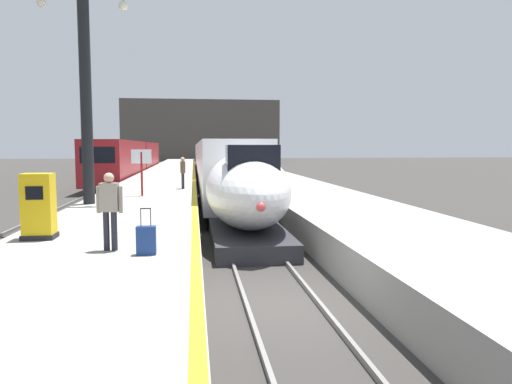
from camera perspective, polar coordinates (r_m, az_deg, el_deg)
The scene contains 17 objects.
ground_plane at distance 10.41m, azimuth 3.01°, elevation -13.09°, with size 260.00×260.00×0.00m, color #33302D.
platform_left at distance 34.64m, azimuth -11.07°, elevation 0.68°, with size 4.80×110.00×1.05m, color gray.
platform_right at distance 35.06m, azimuth 2.26°, elevation 0.83°, with size 4.80×110.00×1.05m, color gray.
platform_left_safety_stripe at distance 34.53m, azimuth -7.30°, elevation 1.60°, with size 0.20×107.80×0.01m, color yellow.
rail_main_left at distance 37.36m, azimuth -5.73°, elevation 0.37°, with size 0.08×110.00×0.12m, color slate.
rail_main_right at distance 37.44m, azimuth -3.43°, elevation 0.40°, with size 0.08×110.00×0.12m, color slate.
rail_secondary_left at distance 38.01m, azimuth -18.03°, elevation 0.22°, with size 0.08×110.00×0.12m, color slate.
rail_secondary_right at distance 37.76m, azimuth -15.79°, elevation 0.25°, with size 0.08×110.00×0.12m, color slate.
highspeed_train_main at distance 49.86m, azimuth -5.30°, elevation 3.82°, with size 2.92×75.64×3.60m.
regional_train_adjacent at distance 51.56m, azimuth -14.41°, elevation 3.90°, with size 2.85×36.60×3.80m.
station_column_mid at distance 20.26m, azimuth -19.53°, elevation 13.48°, with size 4.00×0.68×8.59m.
passenger_near_edge at distance 10.87m, azimuth -16.89°, elevation -1.49°, with size 0.57×0.27×1.69m.
passenger_mid_platform at distance 26.12m, azimuth -8.64°, elevation 2.55°, with size 0.28×0.56×1.69m.
rolling_suitcase at distance 10.35m, azimuth -12.83°, elevation -5.57°, with size 0.40×0.22×0.98m.
ticket_machine_yellow at distance 12.90m, azimuth -24.26°, elevation -1.80°, with size 0.76×0.62×1.60m.
departure_info_board at distance 22.64m, azimuth -13.36°, elevation 3.35°, with size 0.90×0.10×2.12m.
terminus_back_wall at distance 111.78m, azimuth -6.48°, elevation 7.23°, with size 36.00×2.00×14.00m, color #4C4742.
Camera 1 is at (-1.79, -9.71, 3.29)m, focal length 33.90 mm.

